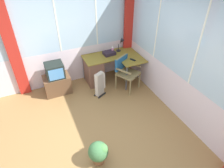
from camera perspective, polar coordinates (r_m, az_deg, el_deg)
ground at (r=3.95m, az=-4.36°, el=-18.25°), size 4.87×5.78×0.06m
north_window_panel at (r=5.02m, az=-15.22°, el=13.77°), size 3.87×0.07×2.75m
east_window_panel at (r=3.89m, az=22.86°, el=5.50°), size 0.07×4.78×2.75m
curtain_north_left at (r=4.93m, az=-27.17°, el=10.00°), size 0.26×0.08×2.65m
curtain_corner at (r=5.48m, az=4.85°, el=16.17°), size 0.26×0.09×2.65m
desk at (r=5.29m, az=-4.35°, el=4.31°), size 1.44×1.03×0.73m
desk_lamp at (r=5.37m, az=2.89°, el=11.85°), size 0.24×0.21×0.38m
tv_remote at (r=5.04m, az=6.02°, el=7.00°), size 0.11×0.15×0.02m
spray_bottle at (r=5.32m, az=0.16°, el=9.93°), size 0.06×0.06×0.22m
paper_tray at (r=5.26m, az=-0.83°, el=8.92°), size 0.32×0.25×0.09m
wooden_armchair at (r=5.01m, az=3.61°, el=4.51°), size 0.65×0.65×0.87m
tv_on_stand at (r=5.10m, az=-15.72°, el=1.12°), size 0.64×0.44×0.83m
space_heater at (r=4.85m, az=-3.43°, el=0.06°), size 0.33×0.27×0.65m
potted_plant at (r=3.54m, az=-3.83°, el=-19.01°), size 0.35×0.35×0.46m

